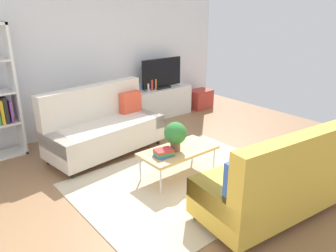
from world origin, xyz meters
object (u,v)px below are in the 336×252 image
at_px(couch_beige, 103,127).
at_px(tv_console, 161,102).
at_px(bottle_1, 152,85).
at_px(tv, 162,74).
at_px(potted_plant, 175,134).
at_px(table_book_0, 164,155).
at_px(bottle_2, 156,84).
at_px(vase_0, 138,88).
at_px(bottle_0, 148,87).
at_px(couch_green, 278,181).
at_px(storage_trunk, 200,99).
at_px(coffee_table, 178,151).

height_order(couch_beige, tv_console, couch_beige).
bearing_deg(bottle_1, tv, 4.01).
distance_m(tv, potted_plant, 2.79).
height_order(potted_plant, table_book_0, potted_plant).
bearing_deg(couch_beige, tv_console, -162.14).
bearing_deg(bottle_2, bottle_1, 180.00).
relative_size(vase_0, bottle_0, 1.02).
xyz_separation_m(couch_green, bottle_0, (0.87, 3.69, 0.27)).
bearing_deg(vase_0, tv, -6.88).
bearing_deg(bottle_0, tv_console, 6.01).
height_order(potted_plant, bottle_1, bottle_1).
bearing_deg(tv, bottle_0, -176.99).
distance_m(bottle_0, bottle_1, 0.10).
height_order(table_book_0, bottle_2, bottle_2).
bearing_deg(tv, bottle_1, -175.99).
distance_m(vase_0, bottle_1, 0.31).
relative_size(potted_plant, bottle_0, 2.59).
bearing_deg(bottle_0, bottle_2, 0.00).
bearing_deg(tv_console, tv, -90.00).
bearing_deg(couch_green, bottle_1, 82.22).
height_order(storage_trunk, bottle_1, bottle_1).
distance_m(table_book_0, bottle_1, 2.79).
distance_m(coffee_table, tv, 2.81).
distance_m(storage_trunk, bottle_1, 1.49).
distance_m(couch_beige, bottle_1, 1.87).
distance_m(tv, vase_0, 0.63).
xyz_separation_m(tv_console, bottle_0, (-0.38, -0.04, 0.40)).
relative_size(couch_beige, bottle_2, 8.81).
height_order(couch_green, coffee_table, couch_green).
relative_size(couch_beige, bottle_1, 8.79).
bearing_deg(potted_plant, coffee_table, -15.73).
xyz_separation_m(storage_trunk, vase_0, (-1.68, 0.15, 0.50)).
xyz_separation_m(tv, bottle_0, (-0.38, -0.02, -0.23)).
distance_m(coffee_table, bottle_2, 2.67).
xyz_separation_m(bottle_0, bottle_1, (0.10, 0.00, 0.03)).
relative_size(coffee_table, potted_plant, 2.67).
height_order(tv_console, table_book_0, tv_console).
relative_size(tv_console, vase_0, 8.64).
height_order(storage_trunk, table_book_0, table_book_0).
xyz_separation_m(couch_beige, tv_console, (1.92, 0.89, -0.12)).
bearing_deg(bottle_1, couch_beige, -152.53).
xyz_separation_m(tv, potted_plant, (-1.57, -2.28, -0.29)).
bearing_deg(couch_green, couch_beige, 110.19).
bearing_deg(bottle_1, coffee_table, -118.68).
xyz_separation_m(tv, vase_0, (-0.58, 0.07, -0.23)).
height_order(potted_plant, bottle_2, bottle_2).
height_order(coffee_table, bottle_2, bottle_2).
height_order(bottle_0, bottle_2, bottle_2).
bearing_deg(couch_green, bottle_2, 80.73).
height_order(couch_beige, couch_green, same).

